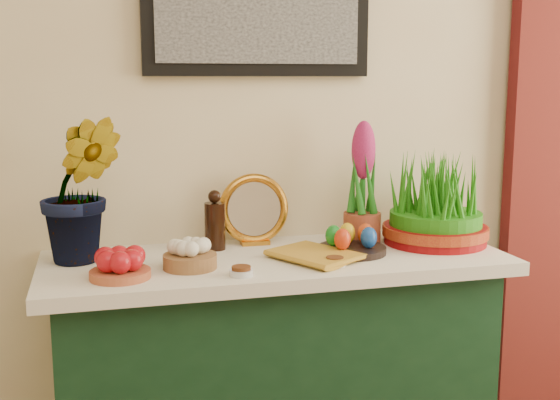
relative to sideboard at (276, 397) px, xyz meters
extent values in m
cube|color=#F5E7B8|center=(0.11, 0.25, 0.93)|extent=(4.00, 0.04, 2.70)
cube|color=#13361E|center=(0.00, 0.00, 0.00)|extent=(1.30, 0.45, 0.85)
cube|color=silver|center=(0.00, 0.00, 0.45)|extent=(1.40, 0.55, 0.04)
imported|color=#217B1E|center=(-0.56, 0.07, 0.75)|extent=(0.29, 0.24, 0.57)
cylinder|color=#AD5232|center=(-0.47, -0.14, 0.48)|extent=(0.17, 0.17, 0.02)
cylinder|color=#8F6139|center=(-0.27, -0.08, 0.49)|extent=(0.20, 0.20, 0.04)
cylinder|color=black|center=(-0.17, 0.12, 0.54)|extent=(0.07, 0.07, 0.15)
sphere|color=black|center=(-0.17, 0.12, 0.63)|extent=(0.04, 0.04, 0.04)
cube|color=orange|center=(-0.03, 0.15, 0.47)|extent=(0.09, 0.05, 0.01)
torus|color=orange|center=(-0.03, 0.17, 0.58)|extent=(0.23, 0.05, 0.23)
cylinder|color=silver|center=(-0.03, 0.16, 0.58)|extent=(0.18, 0.03, 0.17)
imported|color=gold|center=(0.02, -0.13, 0.48)|extent=(0.27, 0.30, 0.03)
cylinder|color=silver|center=(-0.15, -0.19, 0.47)|extent=(0.07, 0.07, 0.02)
cylinder|color=#592D14|center=(-0.15, -0.19, 0.49)|extent=(0.05, 0.05, 0.01)
cylinder|color=silver|center=(0.13, -0.16, 0.47)|extent=(0.06, 0.06, 0.02)
cylinder|color=#592D14|center=(0.13, -0.16, 0.49)|extent=(0.05, 0.05, 0.01)
cylinder|color=black|center=(0.23, -0.04, 0.48)|extent=(0.26, 0.26, 0.02)
ellipsoid|color=red|center=(0.19, -0.07, 0.52)|extent=(0.05, 0.05, 0.07)
ellipsoid|color=#174AA6|center=(0.28, -0.07, 0.52)|extent=(0.05, 0.05, 0.07)
ellipsoid|color=yellow|center=(0.23, 0.01, 0.52)|extent=(0.05, 0.05, 0.07)
ellipsoid|color=#188522|center=(0.18, -0.01, 0.52)|extent=(0.05, 0.05, 0.07)
ellipsoid|color=#D24418|center=(0.29, -0.01, 0.52)|extent=(0.05, 0.05, 0.07)
cylinder|color=#9C462D|center=(0.32, 0.09, 0.52)|extent=(0.12, 0.12, 0.10)
ellipsoid|color=#C92874|center=(0.32, 0.09, 0.77)|extent=(0.08, 0.08, 0.19)
cylinder|color=maroon|center=(0.54, 0.02, 0.50)|extent=(0.33, 0.33, 0.06)
cylinder|color=maroon|center=(0.54, 0.02, 0.51)|extent=(0.34, 0.34, 0.03)
camera|label=1|loc=(-0.52, -2.02, 1.00)|focal=45.00mm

